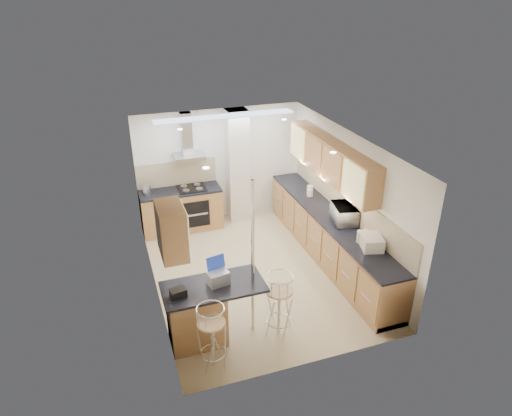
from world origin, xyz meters
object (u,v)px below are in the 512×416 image
object	(u,v)px
microwave	(345,214)
laptop	(218,278)
bar_stool_near	(212,337)
bar_stool_end	(279,305)
bread_bin	(371,242)

from	to	relation	value
microwave	laptop	size ratio (longest dim) A/B	1.97
bar_stool_near	bar_stool_end	bearing A→B (deg)	-5.08
laptop	bar_stool_near	distance (m)	0.83
microwave	laptop	bearing A→B (deg)	124.98
bar_stool_near	bar_stool_end	xyz separation A→B (m)	(1.11, 0.31, 0.02)
microwave	bread_bin	bearing A→B (deg)	-169.86
laptop	bar_stool_end	size ratio (longest dim) A/B	0.28
microwave	bar_stool_end	world-z (taller)	microwave
laptop	bread_bin	bearing A→B (deg)	-7.37
microwave	bread_bin	world-z (taller)	microwave
bar_stool_end	bread_bin	distance (m)	1.90
microwave	bar_stool_near	world-z (taller)	microwave
laptop	microwave	bearing A→B (deg)	11.89
microwave	laptop	world-z (taller)	microwave
laptop	bread_bin	world-z (taller)	laptop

